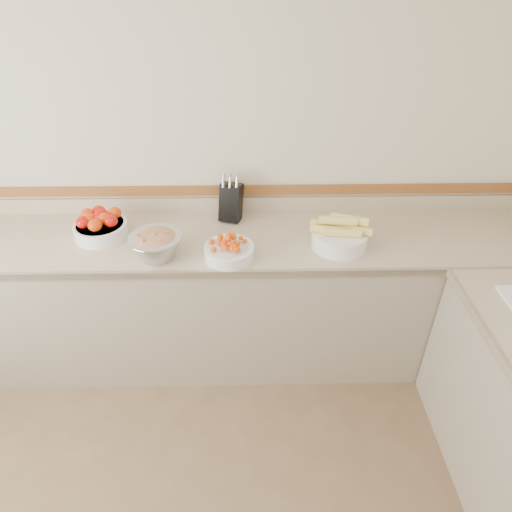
{
  "coord_description": "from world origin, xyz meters",
  "views": [
    {
      "loc": [
        0.31,
        -0.54,
        2.31
      ],
      "look_at": [
        0.35,
        1.35,
        1.0
      ],
      "focal_mm": 32.0,
      "sensor_mm": 36.0,
      "label": 1
    }
  ],
  "objects_px": {
    "knife_block": "(231,201)",
    "cherry_tomato_bowl": "(229,250)",
    "corn_bowl": "(340,235)",
    "rhubarb_bowl": "(156,244)",
    "tomato_bowl": "(100,225)"
  },
  "relations": [
    {
      "from": "knife_block",
      "to": "cherry_tomato_bowl",
      "type": "distance_m",
      "value": 0.42
    },
    {
      "from": "corn_bowl",
      "to": "rhubarb_bowl",
      "type": "bearing_deg",
      "value": -174.49
    },
    {
      "from": "corn_bowl",
      "to": "tomato_bowl",
      "type": "bearing_deg",
      "value": 174.42
    },
    {
      "from": "corn_bowl",
      "to": "rhubarb_bowl",
      "type": "xyz_separation_m",
      "value": [
        -1.0,
        -0.1,
        0.01
      ]
    },
    {
      "from": "knife_block",
      "to": "corn_bowl",
      "type": "distance_m",
      "value": 0.69
    },
    {
      "from": "knife_block",
      "to": "corn_bowl",
      "type": "height_order",
      "value": "knife_block"
    },
    {
      "from": "knife_block",
      "to": "tomato_bowl",
      "type": "height_order",
      "value": "knife_block"
    },
    {
      "from": "knife_block",
      "to": "cherry_tomato_bowl",
      "type": "relative_size",
      "value": 1.1
    },
    {
      "from": "knife_block",
      "to": "corn_bowl",
      "type": "relative_size",
      "value": 0.86
    },
    {
      "from": "knife_block",
      "to": "rhubarb_bowl",
      "type": "relative_size",
      "value": 1.04
    },
    {
      "from": "knife_block",
      "to": "rhubarb_bowl",
      "type": "distance_m",
      "value": 0.56
    },
    {
      "from": "tomato_bowl",
      "to": "cherry_tomato_bowl",
      "type": "xyz_separation_m",
      "value": [
        0.74,
        -0.24,
        -0.02
      ]
    },
    {
      "from": "knife_block",
      "to": "corn_bowl",
      "type": "bearing_deg",
      "value": -27.09
    },
    {
      "from": "rhubarb_bowl",
      "to": "knife_block",
      "type": "bearing_deg",
      "value": 46.4
    },
    {
      "from": "cherry_tomato_bowl",
      "to": "rhubarb_bowl",
      "type": "height_order",
      "value": "rhubarb_bowl"
    }
  ]
}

